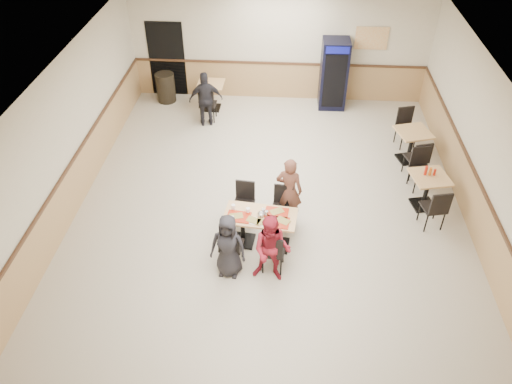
# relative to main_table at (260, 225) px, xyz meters

# --- Properties ---
(ground) EXTENTS (10.00, 10.00, 0.00)m
(ground) POSITION_rel_main_table_xyz_m (0.13, 1.01, -0.48)
(ground) COLOR beige
(ground) RESTS_ON ground
(room_shell) EXTENTS (10.00, 10.00, 10.00)m
(room_shell) POSITION_rel_main_table_xyz_m (1.91, 3.56, 0.10)
(room_shell) COLOR silver
(room_shell) RESTS_ON ground
(main_table) EXTENTS (1.40, 0.80, 0.72)m
(main_table) POSITION_rel_main_table_xyz_m (0.00, 0.00, 0.00)
(main_table) COLOR black
(main_table) RESTS_ON ground
(main_chairs) EXTENTS (1.34, 1.68, 0.91)m
(main_chairs) POSITION_rel_main_table_xyz_m (-0.05, 0.00, -0.02)
(main_chairs) COLOR black
(main_chairs) RESTS_ON ground
(diner_woman_left) EXTENTS (0.67, 0.48, 1.29)m
(diner_woman_left) POSITION_rel_main_table_xyz_m (-0.51, -0.76, 0.17)
(diner_woman_left) COLOR black
(diner_woman_left) RESTS_ON ground
(diner_woman_right) EXTENTS (0.74, 0.61, 1.38)m
(diner_woman_right) POSITION_rel_main_table_xyz_m (0.25, -0.84, 0.22)
(diner_woman_right) COLOR maroon
(diner_woman_right) RESTS_ON ground
(diner_man_opposite) EXTENTS (0.59, 0.45, 1.46)m
(diner_man_opposite) POSITION_rel_main_table_xyz_m (0.51, 0.76, 0.25)
(diner_man_opposite) COLOR brown
(diner_man_opposite) RESTS_ON ground
(lone_diner) EXTENTS (0.90, 0.52, 1.45)m
(lone_diner) POSITION_rel_main_table_xyz_m (-1.66, 4.36, 0.25)
(lone_diner) COLOR black
(lone_diner) RESTS_ON ground
(tabletop_clutter) EXTENTS (1.19, 0.62, 0.12)m
(tabletop_clutter) POSITION_rel_main_table_xyz_m (0.01, -0.05, 0.26)
(tabletop_clutter) COLOR #B7230C
(tabletop_clutter) RESTS_ON main_table
(side_table_near) EXTENTS (0.85, 0.85, 0.76)m
(side_table_near) POSITION_rel_main_table_xyz_m (3.34, 1.37, 0.03)
(side_table_near) COLOR black
(side_table_near) RESTS_ON ground
(side_table_near_chair_south) EXTENTS (0.53, 0.53, 0.97)m
(side_table_near_chair_south) POSITION_rel_main_table_xyz_m (3.34, 0.76, 0.01)
(side_table_near_chair_south) COLOR black
(side_table_near_chair_south) RESTS_ON ground
(side_table_near_chair_north) EXTENTS (0.53, 0.53, 0.97)m
(side_table_near_chair_north) POSITION_rel_main_table_xyz_m (3.34, 1.98, 0.01)
(side_table_near_chair_north) COLOR black
(side_table_near_chair_north) RESTS_ON ground
(side_table_far) EXTENTS (0.90, 0.90, 0.78)m
(side_table_far) POSITION_rel_main_table_xyz_m (3.31, 3.07, 0.04)
(side_table_far) COLOR black
(side_table_far) RESTS_ON ground
(side_table_far_chair_south) EXTENTS (0.56, 0.56, 0.98)m
(side_table_far_chair_south) POSITION_rel_main_table_xyz_m (3.31, 2.45, 0.01)
(side_table_far_chair_south) COLOR black
(side_table_far_chair_south) RESTS_ON ground
(side_table_far_chair_north) EXTENTS (0.56, 0.56, 0.98)m
(side_table_far_chair_north) POSITION_rel_main_table_xyz_m (3.31, 3.69, 0.01)
(side_table_far_chair_north) COLOR black
(side_table_far_chair_north) RESTS_ON ground
(condiment_caddy) EXTENTS (0.23, 0.06, 0.20)m
(condiment_caddy) POSITION_rel_main_table_xyz_m (3.31, 1.42, 0.38)
(condiment_caddy) COLOR #B31C0C
(condiment_caddy) RESTS_ON side_table_near
(back_table) EXTENTS (0.72, 0.72, 0.75)m
(back_table) POSITION_rel_main_table_xyz_m (-1.66, 5.21, 0.02)
(back_table) COLOR black
(back_table) RESTS_ON ground
(back_table_chair_lone) EXTENTS (0.45, 0.45, 0.95)m
(back_table_chair_lone) POSITION_rel_main_table_xyz_m (-1.66, 4.61, -0.00)
(back_table_chair_lone) COLOR black
(back_table_chair_lone) RESTS_ON ground
(pepsi_cooler) EXTENTS (0.72, 0.73, 1.87)m
(pepsi_cooler) POSITION_rel_main_table_xyz_m (1.61, 5.60, 0.46)
(pepsi_cooler) COLOR black
(pepsi_cooler) RESTS_ON ground
(trash_bin) EXTENTS (0.51, 0.51, 0.81)m
(trash_bin) POSITION_rel_main_table_xyz_m (-2.99, 5.56, -0.07)
(trash_bin) COLOR black
(trash_bin) RESTS_ON ground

